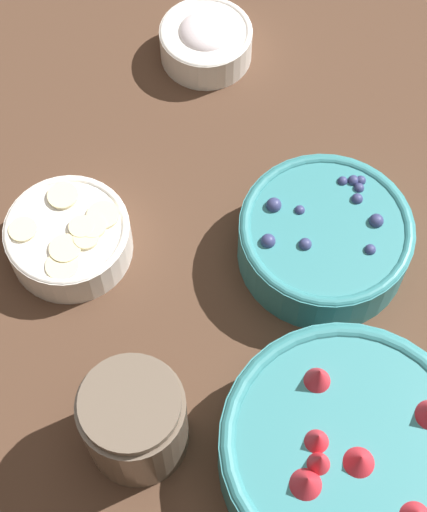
% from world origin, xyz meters
% --- Properties ---
extents(ground_plane, '(4.00, 4.00, 0.00)m').
position_xyz_m(ground_plane, '(0.00, 0.00, 0.00)').
color(ground_plane, '#4C3323').
extents(bowl_strawberries, '(0.23, 0.23, 0.09)m').
position_xyz_m(bowl_strawberries, '(-0.28, -0.11, 0.04)').
color(bowl_strawberries, teal).
rests_on(bowl_strawberries, ground_plane).
extents(bowl_blueberries, '(0.18, 0.18, 0.07)m').
position_xyz_m(bowl_blueberries, '(-0.05, -0.11, 0.04)').
color(bowl_blueberries, teal).
rests_on(bowl_blueberries, ground_plane).
extents(bowl_bananas, '(0.13, 0.13, 0.05)m').
position_xyz_m(bowl_bananas, '(-0.04, 0.15, 0.03)').
color(bowl_bananas, white).
rests_on(bowl_bananas, ground_plane).
extents(bowl_cream, '(0.11, 0.11, 0.05)m').
position_xyz_m(bowl_cream, '(0.22, 0.00, 0.03)').
color(bowl_cream, white).
rests_on(bowl_cream, ground_plane).
extents(jar_chocolate, '(0.10, 0.10, 0.11)m').
position_xyz_m(jar_chocolate, '(-0.25, 0.08, 0.05)').
color(jar_chocolate, brown).
rests_on(jar_chocolate, ground_plane).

